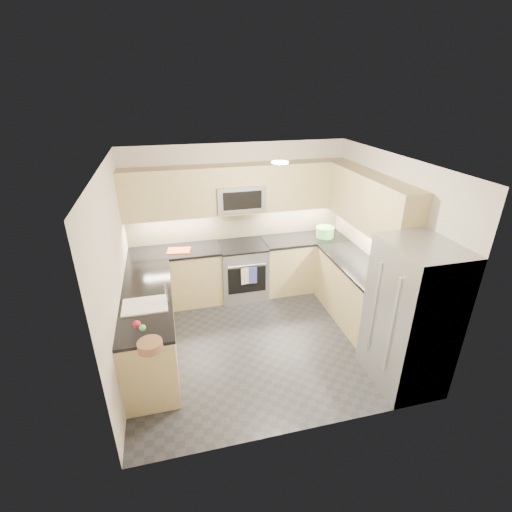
# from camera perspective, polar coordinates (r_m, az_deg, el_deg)

# --- Properties ---
(floor) EXTENTS (3.60, 3.20, 0.00)m
(floor) POSITION_cam_1_polar(r_m,az_deg,el_deg) (5.45, 0.91, -12.57)
(floor) COLOR #26272C
(floor) RESTS_ON ground
(ceiling) EXTENTS (3.60, 3.20, 0.02)m
(ceiling) POSITION_cam_1_polar(r_m,az_deg,el_deg) (4.39, 1.14, 14.22)
(ceiling) COLOR beige
(ceiling) RESTS_ON wall_back
(wall_back) EXTENTS (3.60, 0.02, 2.50)m
(wall_back) POSITION_cam_1_polar(r_m,az_deg,el_deg) (6.23, -2.80, 5.58)
(wall_back) COLOR beige
(wall_back) RESTS_ON floor
(wall_front) EXTENTS (3.60, 0.02, 2.50)m
(wall_front) POSITION_cam_1_polar(r_m,az_deg,el_deg) (3.49, 7.97, -11.80)
(wall_front) COLOR beige
(wall_front) RESTS_ON floor
(wall_left) EXTENTS (0.02, 3.20, 2.50)m
(wall_left) POSITION_cam_1_polar(r_m,az_deg,el_deg) (4.70, -20.73, -2.92)
(wall_left) COLOR beige
(wall_left) RESTS_ON floor
(wall_right) EXTENTS (0.02, 3.20, 2.50)m
(wall_right) POSITION_cam_1_polar(r_m,az_deg,el_deg) (5.50, 19.47, 1.37)
(wall_right) COLOR beige
(wall_right) RESTS_ON floor
(base_cab_back_left) EXTENTS (1.42, 0.60, 0.90)m
(base_cab_back_left) POSITION_cam_1_polar(r_m,az_deg,el_deg) (6.17, -12.06, -3.29)
(base_cab_back_left) COLOR tan
(base_cab_back_left) RESTS_ON floor
(base_cab_back_right) EXTENTS (1.42, 0.60, 0.90)m
(base_cab_back_right) POSITION_cam_1_polar(r_m,az_deg,el_deg) (6.56, 7.25, -1.14)
(base_cab_back_right) COLOR tan
(base_cab_back_right) RESTS_ON floor
(base_cab_right) EXTENTS (0.60, 1.70, 0.90)m
(base_cab_right) POSITION_cam_1_polar(r_m,az_deg,el_deg) (5.81, 15.07, -5.55)
(base_cab_right) COLOR tan
(base_cab_right) RESTS_ON floor
(base_cab_peninsula) EXTENTS (0.60, 2.00, 0.90)m
(base_cab_peninsula) POSITION_cam_1_polar(r_m,az_deg,el_deg) (5.07, -15.95, -10.59)
(base_cab_peninsula) COLOR tan
(base_cab_peninsula) RESTS_ON floor
(countertop_back_left) EXTENTS (1.42, 0.63, 0.04)m
(countertop_back_left) POSITION_cam_1_polar(r_m,az_deg,el_deg) (5.97, -12.46, 0.68)
(countertop_back_left) COLOR black
(countertop_back_left) RESTS_ON base_cab_back_left
(countertop_back_right) EXTENTS (1.42, 0.63, 0.04)m
(countertop_back_right) POSITION_cam_1_polar(r_m,az_deg,el_deg) (6.37, 7.47, 2.66)
(countertop_back_right) COLOR black
(countertop_back_right) RESTS_ON base_cab_back_right
(countertop_right) EXTENTS (0.63, 1.70, 0.04)m
(countertop_right) POSITION_cam_1_polar(r_m,az_deg,el_deg) (5.59, 15.60, -1.39)
(countertop_right) COLOR black
(countertop_right) RESTS_ON base_cab_right
(countertop_peninsula) EXTENTS (0.63, 2.00, 0.04)m
(countertop_peninsula) POSITION_cam_1_polar(r_m,az_deg,el_deg) (4.82, -16.60, -6.03)
(countertop_peninsula) COLOR black
(countertop_peninsula) RESTS_ON base_cab_peninsula
(upper_cab_back) EXTENTS (3.60, 0.35, 0.75)m
(upper_cab_back) POSITION_cam_1_polar(r_m,az_deg,el_deg) (5.89, -2.58, 10.30)
(upper_cab_back) COLOR tan
(upper_cab_back) RESTS_ON wall_back
(upper_cab_right) EXTENTS (0.35, 1.95, 0.75)m
(upper_cab_right) POSITION_cam_1_polar(r_m,az_deg,el_deg) (5.43, 17.24, 7.91)
(upper_cab_right) COLOR tan
(upper_cab_right) RESTS_ON wall_right
(backsplash_back) EXTENTS (3.60, 0.01, 0.51)m
(backsplash_back) POSITION_cam_1_polar(r_m,az_deg,el_deg) (6.24, -2.78, 5.09)
(backsplash_back) COLOR #C6B68F
(backsplash_back) RESTS_ON wall_back
(backsplash_right) EXTENTS (0.01, 2.30, 0.51)m
(backsplash_right) POSITION_cam_1_polar(r_m,az_deg,el_deg) (5.86, 17.06, 2.61)
(backsplash_right) COLOR #C6B68F
(backsplash_right) RESTS_ON wall_right
(gas_range) EXTENTS (0.76, 0.65, 0.91)m
(gas_range) POSITION_cam_1_polar(r_m,az_deg,el_deg) (6.25, -2.06, -2.27)
(gas_range) COLOR #929599
(gas_range) RESTS_ON floor
(range_cooktop) EXTENTS (0.76, 0.65, 0.03)m
(range_cooktop) POSITION_cam_1_polar(r_m,az_deg,el_deg) (6.05, -2.12, 1.59)
(range_cooktop) COLOR black
(range_cooktop) RESTS_ON gas_range
(oven_door_glass) EXTENTS (0.62, 0.02, 0.45)m
(oven_door_glass) POSITION_cam_1_polar(r_m,az_deg,el_deg) (5.97, -1.39, -3.73)
(oven_door_glass) COLOR black
(oven_door_glass) RESTS_ON gas_range
(oven_handle) EXTENTS (0.60, 0.02, 0.02)m
(oven_handle) POSITION_cam_1_polar(r_m,az_deg,el_deg) (5.83, -1.37, -1.50)
(oven_handle) COLOR #B2B5BA
(oven_handle) RESTS_ON gas_range
(microwave) EXTENTS (0.76, 0.40, 0.40)m
(microwave) POSITION_cam_1_polar(r_m,az_deg,el_deg) (5.90, -2.50, 9.07)
(microwave) COLOR #929499
(microwave) RESTS_ON upper_cab_back
(microwave_door) EXTENTS (0.60, 0.01, 0.28)m
(microwave_door) POSITION_cam_1_polar(r_m,az_deg,el_deg) (5.71, -2.08, 8.52)
(microwave_door) COLOR black
(microwave_door) RESTS_ON microwave
(refrigerator) EXTENTS (0.70, 0.90, 1.80)m
(refrigerator) POSITION_cam_1_polar(r_m,az_deg,el_deg) (4.65, 22.66, -8.60)
(refrigerator) COLOR #9A9DA1
(refrigerator) RESTS_ON floor
(fridge_handle_left) EXTENTS (0.02, 0.02, 1.20)m
(fridge_handle_left) POSITION_cam_1_polar(r_m,az_deg,el_deg) (4.31, 20.08, -10.19)
(fridge_handle_left) COLOR #B2B5BA
(fridge_handle_left) RESTS_ON refrigerator
(fridge_handle_right) EXTENTS (0.02, 0.02, 1.20)m
(fridge_handle_right) POSITION_cam_1_polar(r_m,az_deg,el_deg) (4.55, 17.66, -7.75)
(fridge_handle_right) COLOR #B2B5BA
(fridge_handle_right) RESTS_ON refrigerator
(sink_basin) EXTENTS (0.52, 0.38, 0.16)m
(sink_basin) POSITION_cam_1_polar(r_m,az_deg,el_deg) (4.63, -16.60, -8.02)
(sink_basin) COLOR white
(sink_basin) RESTS_ON base_cab_peninsula
(faucet) EXTENTS (0.03, 0.03, 0.28)m
(faucet) POSITION_cam_1_polar(r_m,az_deg,el_deg) (4.51, -13.62, -5.57)
(faucet) COLOR silver
(faucet) RESTS_ON countertop_peninsula
(utensil_bowl) EXTENTS (0.37, 0.37, 0.17)m
(utensil_bowl) POSITION_cam_1_polar(r_m,az_deg,el_deg) (6.42, 10.57, 3.66)
(utensil_bowl) COLOR #58AC4A
(utensil_bowl) RESTS_ON countertop_back_right
(cutting_board) EXTENTS (0.39, 0.30, 0.01)m
(cutting_board) POSITION_cam_1_polar(r_m,az_deg,el_deg) (5.93, -11.79, 0.84)
(cutting_board) COLOR red
(cutting_board) RESTS_ON countertop_back_left
(fruit_basket) EXTENTS (0.31, 0.31, 0.09)m
(fruit_basket) POSITION_cam_1_polar(r_m,az_deg,el_deg) (3.89, -15.99, -13.11)
(fruit_basket) COLOR #8B6040
(fruit_basket) RESTS_ON countertop_peninsula
(fruit_apple) EXTENTS (0.08, 0.08, 0.08)m
(fruit_apple) POSITION_cam_1_polar(r_m,az_deg,el_deg) (4.10, -17.86, -9.94)
(fruit_apple) COLOR red
(fruit_apple) RESTS_ON fruit_basket
(fruit_pear) EXTENTS (0.07, 0.07, 0.07)m
(fruit_pear) POSITION_cam_1_polar(r_m,az_deg,el_deg) (4.03, -17.07, -10.51)
(fruit_pear) COLOR #4FB95A
(fruit_pear) RESTS_ON fruit_basket
(dish_towel_check) EXTENTS (0.15, 0.03, 0.29)m
(dish_towel_check) POSITION_cam_1_polar(r_m,az_deg,el_deg) (5.88, -1.59, -3.09)
(dish_towel_check) COLOR white
(dish_towel_check) RESTS_ON oven_handle
(dish_towel_blue) EXTENTS (0.15, 0.03, 0.29)m
(dish_towel_blue) POSITION_cam_1_polar(r_m,az_deg,el_deg) (5.90, -0.60, -2.98)
(dish_towel_blue) COLOR #364395
(dish_towel_blue) RESTS_ON oven_handle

